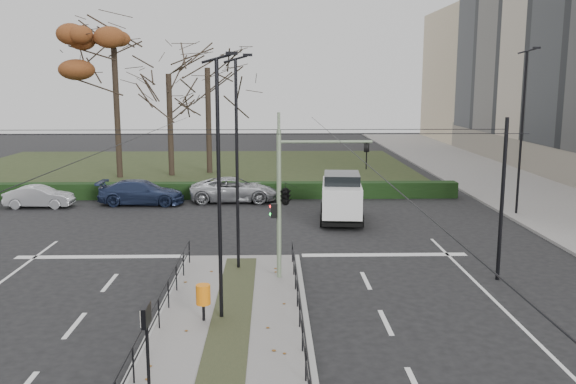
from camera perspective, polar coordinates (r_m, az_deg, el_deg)
name	(u,v)px	position (r m, az deg, el deg)	size (l,w,h in m)	color
ground	(235,301)	(20.79, -4.97, -10.10)	(140.00, 140.00, 0.00)	black
median_island	(230,328)	(18.44, -5.45, -12.58)	(4.40, 15.00, 0.14)	slate
sidewalk_east	(512,187)	(45.28, 20.24, 0.46)	(8.00, 90.00, 0.14)	slate
park	(187,169)	(52.47, -9.42, 2.18)	(38.00, 26.00, 0.10)	#273219
hedge	(158,191)	(39.33, -12.10, 0.12)	(38.00, 1.00, 1.00)	black
median_railing	(229,300)	(18.02, -5.52, -10.04)	(4.14, 13.24, 0.92)	black
catenary	(236,192)	(21.46, -4.85, 0.01)	(20.00, 34.00, 6.00)	black
traffic_light	(288,193)	(21.91, -0.03, -0.09)	(3.69, 2.08, 5.41)	gray
litter_bin	(203,295)	(18.63, -7.94, -9.53)	(0.44, 0.44, 1.12)	black
info_panel	(146,326)	(13.99, -13.12, -12.16)	(0.13, 0.60, 2.28)	black
streetlamp_median_near	(220,187)	(18.02, -6.42, 0.45)	(0.66, 0.14, 7.92)	black
streetlamp_median_far	(237,162)	(22.98, -4.75, 2.81)	(0.68, 0.14, 8.11)	black
streetlamp_sidewalk	(522,131)	(35.21, 21.05, 5.39)	(0.75, 0.15, 8.94)	black
parked_car_second	(39,197)	(38.54, -22.25, -0.41)	(1.35, 3.87, 1.27)	#A7A9AF
parked_car_third	(141,192)	(37.57, -13.55, -0.03)	(2.07, 5.08, 1.47)	#212C4D
parked_car_fourth	(234,190)	(37.59, -5.04, 0.23)	(2.47, 5.36, 1.49)	#A7A9AF
white_van	(342,196)	(32.25, 5.03, -0.39)	(2.54, 4.98, 2.54)	white
rust_tree	(114,48)	(47.99, -15.99, 12.79)	(8.30, 8.30, 12.69)	black
bare_tree_center	(207,75)	(49.08, -7.54, 10.76)	(7.68, 7.68, 11.03)	black
bare_tree_near	(169,81)	(48.07, -11.10, 10.12)	(6.45, 6.45, 10.38)	black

